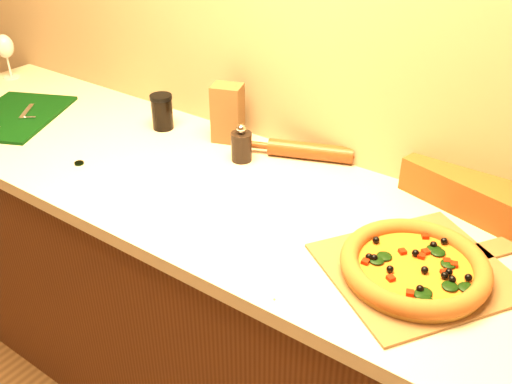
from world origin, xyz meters
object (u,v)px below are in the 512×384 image
Objects in this scene: cutting_board at (14,116)px; pepper_grinder at (241,146)px; pizza at (415,266)px; rolling_pin at (310,151)px; pizza_peel at (422,269)px; dark_jar at (162,112)px; wine_glass at (5,47)px.

pepper_grinder reaches higher than cutting_board.
rolling_pin is at bearing 143.89° from pizza.
cutting_board is 4.00× the size of pepper_grinder.
dark_jar reaches higher than pizza_peel.
cutting_board is 0.87m from pepper_grinder.
pizza_peel is 0.67m from pepper_grinder.
pizza reaches higher than pizza_peel.
wine_glass reaches higher than rolling_pin.
pizza_peel is 1.16× the size of cutting_board.
pepper_grinder is 1.00× the size of dark_jar.
rolling_pin is at bearing 4.51° from wine_glass.
pizza is 0.91× the size of rolling_pin.
pepper_grinder is (0.84, 0.22, 0.04)m from cutting_board.
wine_glass is (-1.37, -0.11, 0.10)m from rolling_pin.
wine_glass is at bearing 172.64° from pizza.
dark_jar is at bearing 166.13° from pizza.
pizza_peel is at bearing -15.82° from pepper_grinder.
rolling_pin is (0.17, 0.13, -0.02)m from pepper_grinder.
cutting_board is (-1.48, 0.00, -0.02)m from pizza.
pepper_grinder is at bearing -1.00° from wine_glass.
pepper_grinder and dark_jar have the same top height.
pepper_grinder is 1.20m from wine_glass.
pepper_grinder is (-0.65, 0.18, 0.04)m from pizza_peel.
wine_glass is at bearing -175.49° from rolling_pin.
dark_jar is (0.85, 0.01, -0.07)m from wine_glass.
pepper_grinder is 0.35m from dark_jar.
dark_jar is (0.49, 0.24, 0.05)m from cutting_board.
pizza_peel is 4.63× the size of pepper_grinder.
rolling_pin is at bearing -179.69° from pizza_peel.
dark_jar is at bearing -169.01° from rolling_pin.
cutting_board is 1.32× the size of rolling_pin.
pizza_peel is 1.68× the size of pizza.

